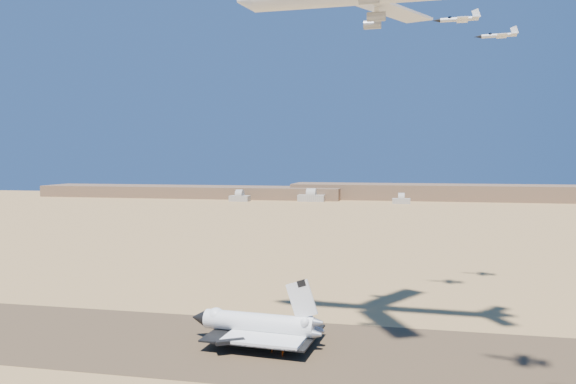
% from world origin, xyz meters
% --- Properties ---
extents(ground, '(1200.00, 1200.00, 0.00)m').
position_xyz_m(ground, '(0.00, 0.00, 0.00)').
color(ground, tan).
rests_on(ground, ground).
extents(runway, '(600.00, 50.00, 0.06)m').
position_xyz_m(runway, '(0.00, 0.00, 0.03)').
color(runway, brown).
rests_on(runway, ground).
extents(ridgeline, '(960.00, 90.00, 18.00)m').
position_xyz_m(ridgeline, '(65.32, 527.31, 7.63)').
color(ridgeline, brown).
rests_on(ridgeline, ground).
extents(hangars, '(200.50, 29.50, 30.00)m').
position_xyz_m(hangars, '(-64.00, 478.43, 4.83)').
color(hangars, '#A9A495').
rests_on(hangars, ground).
extents(shuttle, '(37.39, 24.85, 18.37)m').
position_xyz_m(shuttle, '(5.47, 3.07, 4.94)').
color(shuttle, white).
rests_on(shuttle, runway).
extents(crew_a, '(0.61, 0.72, 1.69)m').
position_xyz_m(crew_a, '(10.96, -3.20, 0.90)').
color(crew_a, '#E44F0D').
rests_on(crew_a, runway).
extents(crew_b, '(0.88, 1.05, 1.87)m').
position_xyz_m(crew_b, '(14.29, -5.33, 1.00)').
color(crew_b, '#E44F0D').
rests_on(crew_b, runway).
extents(crew_c, '(1.20, 1.17, 1.90)m').
position_xyz_m(crew_c, '(14.11, -4.68, 1.01)').
color(crew_c, '#E44F0D').
rests_on(crew_c, runway).
extents(chase_jet_c, '(14.96, 8.04, 3.72)m').
position_xyz_m(chase_jet_c, '(59.84, 50.07, 94.34)').
color(chase_jet_c, silver).
extents(chase_jet_d, '(14.64, 8.03, 3.65)m').
position_xyz_m(chase_jet_d, '(74.95, 69.58, 92.63)').
color(chase_jet_d, silver).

